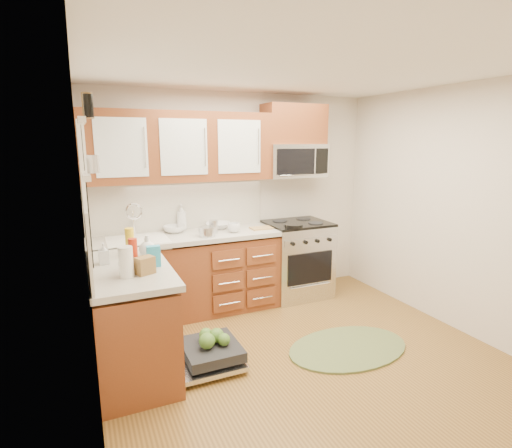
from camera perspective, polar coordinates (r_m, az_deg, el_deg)
name	(u,v)px	position (r m, az deg, el deg)	size (l,w,h in m)	color
floor	(309,361)	(3.83, 7.54, -18.78)	(3.50, 3.50, 0.00)	brown
ceiling	(317,67)	(3.34, 8.78, 21.28)	(3.50, 3.50, 0.00)	white
wall_back	(237,198)	(4.92, -2.74, 3.73)	(3.50, 0.04, 2.50)	beige
wall_left	(87,247)	(2.88, -23.05, -3.10)	(0.04, 3.50, 2.50)	beige
wall_right	(461,210)	(4.54, 27.23, 1.73)	(0.04, 3.50, 2.50)	beige
base_cabinet_back	(188,277)	(4.62, -9.74, -7.52)	(2.05, 0.60, 0.85)	brown
base_cabinet_left	(132,322)	(3.66, -17.36, -13.25)	(0.60, 1.25, 0.85)	brown
countertop_back	(186,237)	(4.48, -9.92, -1.81)	(2.07, 0.64, 0.05)	#B5AFA6
countertop_left	(129,269)	(3.49, -17.67, -6.14)	(0.64, 1.27, 0.05)	#B5AFA6
backsplash_back	(179,205)	(4.70, -10.94, 2.65)	(2.05, 0.02, 0.57)	beige
backsplash_left	(87,236)	(3.40, -22.95, -1.60)	(0.02, 1.25, 0.57)	beige
upper_cabinets	(180,147)	(4.49, -10.81, 10.77)	(2.05, 0.35, 0.75)	brown
cabinet_over_mw	(294,124)	(5.00, 5.41, 13.99)	(0.76, 0.35, 0.47)	brown
range	(297,259)	(5.09, 5.85, -4.98)	(0.76, 0.64, 0.95)	silver
microwave	(294,161)	(4.98, 5.46, 9.00)	(0.76, 0.38, 0.40)	silver
sink	(138,251)	(4.39, -16.48, -3.75)	(0.62, 0.50, 0.26)	white
dishwasher	(207,355)	(3.71, -7.04, -18.06)	(0.70, 0.60, 0.20)	silver
window	(84,193)	(3.31, -23.41, 4.04)	(0.03, 1.05, 1.05)	white
window_blind	(83,149)	(3.29, -23.44, 9.77)	(0.02, 0.96, 0.40)	white
shelf_upper	(81,121)	(2.44, -23.68, 13.35)	(0.04, 0.40, 0.03)	white
shelf_lower	(86,176)	(2.45, -23.10, 6.34)	(0.04, 0.40, 0.03)	white
rug	(348,348)	(4.07, 13.01, -16.85)	(1.21, 0.79, 0.02)	#56673B
skillet	(294,226)	(4.66, 5.40, -0.26)	(0.21, 0.21, 0.04)	black
stock_pot	(207,232)	(4.34, -7.01, -1.10)	(0.18, 0.18, 0.11)	silver
cutting_board	(261,228)	(4.69, 0.74, -0.58)	(0.25, 0.16, 0.02)	#AA844E
canister	(213,227)	(4.46, -6.10, -0.40)	(0.10, 0.10, 0.15)	silver
paper_towel_roll	(126,262)	(3.19, -18.09, -5.17)	(0.11, 0.11, 0.24)	white
mustard_bottle	(130,242)	(3.78, -17.58, -2.42)	(0.08, 0.08, 0.25)	gold
red_bottle	(133,255)	(3.32, -17.12, -4.22)	(0.07, 0.07, 0.26)	red
wooden_box	(145,265)	(3.23, -15.57, -5.72)	(0.14, 0.10, 0.14)	brown
blue_carton	(154,256)	(3.39, -14.42, -4.48)	(0.11, 0.07, 0.17)	#2A9AC6
bowl_a	(218,225)	(4.73, -5.43, -0.21)	(0.28, 0.28, 0.07)	#999999
bowl_b	(174,229)	(4.60, -11.57, -0.72)	(0.24, 0.24, 0.08)	#999999
cup	(234,228)	(4.51, -3.17, -0.53)	(0.14, 0.14, 0.11)	#999999
soap_bottle_a	(182,217)	(4.67, -10.58, 0.93)	(0.12, 0.12, 0.30)	#999999
soap_bottle_b	(104,253)	(3.59, -20.92, -3.95)	(0.08, 0.08, 0.18)	#999999
soap_bottle_c	(147,246)	(3.70, -15.29, -3.03)	(0.15, 0.15, 0.19)	#999999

